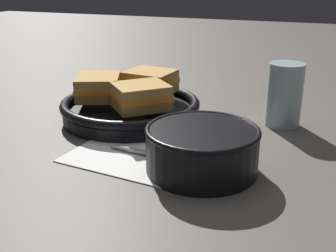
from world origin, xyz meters
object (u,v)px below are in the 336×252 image
(sandwich_near_left, at_px, (150,82))
(sandwich_near_right, at_px, (99,87))
(soup_bowl, at_px, (202,147))
(spoon, at_px, (171,158))
(drinking_glass, at_px, (284,95))
(skillet, at_px, (131,109))
(sandwich_far_left, at_px, (141,96))

(sandwich_near_left, relative_size, sandwich_near_right, 0.86)
(soup_bowl, bearing_deg, spoon, 170.70)
(sandwich_near_right, bearing_deg, drinking_glass, 14.06)
(skillet, bearing_deg, sandwich_near_right, -165.80)
(sandwich_near_right, relative_size, drinking_glass, 1.01)
(spoon, relative_size, sandwich_near_right, 1.27)
(sandwich_near_left, height_order, sandwich_far_left, same)
(sandwich_near_left, distance_m, drinking_glass, 0.27)
(soup_bowl, distance_m, sandwich_near_left, 0.30)
(sandwich_near_left, xyz_separation_m, sandwich_near_right, (-0.08, -0.08, 0.00))
(soup_bowl, height_order, drinking_glass, drinking_glass)
(spoon, height_order, sandwich_near_right, sandwich_near_right)
(soup_bowl, bearing_deg, sandwich_far_left, 140.64)
(spoon, xyz_separation_m, drinking_glass, (0.14, 0.24, 0.05))
(soup_bowl, xyz_separation_m, skillet, (-0.20, 0.17, -0.02))
(skillet, height_order, drinking_glass, drinking_glass)
(spoon, bearing_deg, sandwich_near_left, 127.38)
(spoon, distance_m, sandwich_near_right, 0.27)
(soup_bowl, height_order, sandwich_far_left, sandwich_far_left)
(soup_bowl, height_order, skillet, soup_bowl)
(sandwich_far_left, relative_size, drinking_glass, 1.06)
(spoon, distance_m, sandwich_far_left, 0.17)
(soup_bowl, bearing_deg, sandwich_near_left, 127.97)
(spoon, relative_size, sandwich_far_left, 1.21)
(sandwich_far_left, bearing_deg, skillet, 134.20)
(soup_bowl, distance_m, sandwich_far_left, 0.20)
(spoon, bearing_deg, soup_bowl, -1.94)
(sandwich_far_left, distance_m, drinking_glass, 0.27)
(spoon, height_order, drinking_glass, drinking_glass)
(skillet, relative_size, sandwich_near_left, 2.62)
(soup_bowl, relative_size, sandwich_near_left, 1.59)
(sandwich_near_left, bearing_deg, spoon, -59.98)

